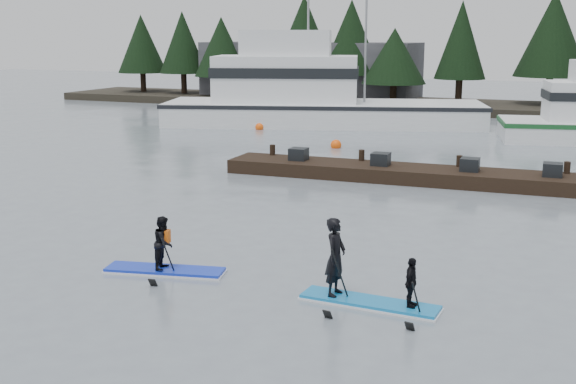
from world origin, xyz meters
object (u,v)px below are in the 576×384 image
at_px(floating_dock, 430,175).
at_px(paddleboard_solo, 164,252).
at_px(fishing_boat_large, 314,111).
at_px(paddleboard_duo, 359,274).

bearing_deg(floating_dock, paddleboard_solo, -107.47).
relative_size(floating_dock, paddleboard_solo, 5.53).
bearing_deg(fishing_boat_large, paddleboard_duo, -84.58).
bearing_deg(floating_dock, fishing_boat_large, 122.82).
height_order(fishing_boat_large, floating_dock, fishing_boat_large).
relative_size(floating_dock, paddleboard_duo, 5.45).
bearing_deg(paddleboard_duo, fishing_boat_large, 115.06).
height_order(fishing_boat_large, paddleboard_solo, fishing_boat_large).
xyz_separation_m(fishing_boat_large, paddleboard_duo, (12.09, -28.96, -0.19)).
xyz_separation_m(paddleboard_solo, paddleboard_duo, (5.00, -0.13, 0.14)).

